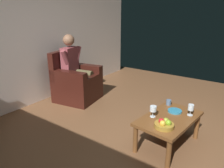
{
  "coord_description": "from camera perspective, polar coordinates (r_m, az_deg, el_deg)",
  "views": [
    {
      "loc": [
        2.17,
        0.87,
        1.71
      ],
      "look_at": [
        -0.52,
        -1.03,
        0.59
      ],
      "focal_mm": 34.22,
      "sensor_mm": 36.0,
      "label": 1
    }
  ],
  "objects": [
    {
      "name": "wine_glass_near",
      "position": [
        2.81,
        10.94,
        -6.66
      ],
      "size": [
        0.09,
        0.09,
        0.15
      ],
      "color": "silver",
      "rests_on": "coffee_table"
    },
    {
      "name": "ground_plane",
      "position": [
        2.9,
        11.32,
        -17.84
      ],
      "size": [
        7.18,
        7.18,
        0.0
      ],
      "primitive_type": "plane",
      "color": "brown"
    },
    {
      "name": "fruit_bowl",
      "position": [
        2.63,
        13.8,
        -10.38
      ],
      "size": [
        0.23,
        0.23,
        0.11
      ],
      "color": "olive",
      "rests_on": "coffee_table"
    },
    {
      "name": "wall_back",
      "position": [
        4.15,
        -23.41,
        11.91
      ],
      "size": [
        6.39,
        0.06,
        2.65
      ],
      "primitive_type": "cube",
      "color": "silver",
      "rests_on": "ground"
    },
    {
      "name": "armchair",
      "position": [
        4.35,
        -9.6,
        0.27
      ],
      "size": [
        0.87,
        0.88,
        0.99
      ],
      "rotation": [
        0.0,
        0.0,
        0.17
      ],
      "color": "#35140E",
      "rests_on": "ground"
    },
    {
      "name": "wine_glass_far",
      "position": [
        2.99,
        20.32,
        -6.06
      ],
      "size": [
        0.07,
        0.07,
        0.15
      ],
      "color": "silver",
      "rests_on": "coffee_table"
    },
    {
      "name": "coffee_table",
      "position": [
        2.93,
        14.93,
        -9.64
      ],
      "size": [
        0.99,
        0.66,
        0.41
      ],
      "rotation": [
        0.0,
        0.0,
        -0.11
      ],
      "color": "brown",
      "rests_on": "ground"
    },
    {
      "name": "decorative_dish",
      "position": [
        3.06,
        16.42,
        -6.93
      ],
      "size": [
        0.19,
        0.19,
        0.02
      ],
      "primitive_type": "cylinder",
      "color": "teal",
      "rests_on": "coffee_table"
    },
    {
      "name": "candle_jar",
      "position": [
        3.25,
        14.91,
        -4.74
      ],
      "size": [
        0.07,
        0.07,
        0.08
      ],
      "primitive_type": "cylinder",
      "color": "slate",
      "rests_on": "coffee_table"
    },
    {
      "name": "person_seated",
      "position": [
        4.25,
        -9.74,
        4.85
      ],
      "size": [
        0.62,
        0.63,
        1.31
      ],
      "rotation": [
        0.0,
        0.0,
        0.17
      ],
      "color": "brown",
      "rests_on": "ground"
    }
  ]
}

